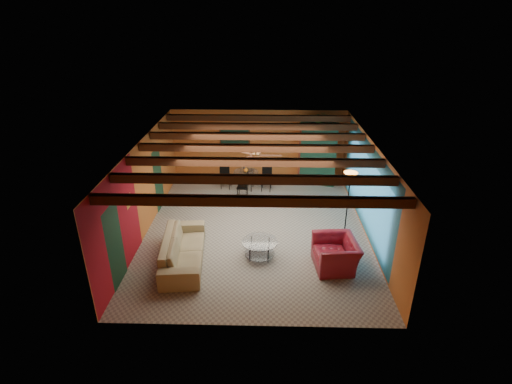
{
  "coord_description": "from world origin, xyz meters",
  "views": [
    {
      "loc": [
        0.27,
        -10.3,
        6.03
      ],
      "look_at": [
        0.0,
        0.2,
        1.15
      ],
      "focal_mm": 27.59,
      "sensor_mm": 36.0,
      "label": 1
    }
  ],
  "objects_px": {
    "armoire": "(317,154)",
    "floor_lamp": "(348,203)",
    "vase": "(246,163)",
    "coffee_table": "(260,249)",
    "armchair": "(336,254)",
    "dining_table": "(246,177)",
    "sofa": "(183,249)",
    "potted_plant": "(320,118)"
  },
  "relations": [
    {
      "from": "sofa",
      "to": "floor_lamp",
      "type": "bearing_deg",
      "value": -75.84
    },
    {
      "from": "coffee_table",
      "to": "dining_table",
      "type": "distance_m",
      "value": 4.44
    },
    {
      "from": "coffee_table",
      "to": "potted_plant",
      "type": "bearing_deg",
      "value": 68.21
    },
    {
      "from": "coffee_table",
      "to": "potted_plant",
      "type": "distance_m",
      "value": 5.98
    },
    {
      "from": "floor_lamp",
      "to": "sofa",
      "type": "bearing_deg",
      "value": -160.32
    },
    {
      "from": "dining_table",
      "to": "floor_lamp",
      "type": "height_order",
      "value": "floor_lamp"
    },
    {
      "from": "dining_table",
      "to": "armoire",
      "type": "relative_size",
      "value": 0.81
    },
    {
      "from": "dining_table",
      "to": "floor_lamp",
      "type": "distance_m",
      "value": 4.37
    },
    {
      "from": "armchair",
      "to": "potted_plant",
      "type": "relative_size",
      "value": 2.46
    },
    {
      "from": "dining_table",
      "to": "vase",
      "type": "bearing_deg",
      "value": 0.0
    },
    {
      "from": "coffee_table",
      "to": "floor_lamp",
      "type": "relative_size",
      "value": 0.49
    },
    {
      "from": "dining_table",
      "to": "potted_plant",
      "type": "xyz_separation_m",
      "value": [
        2.64,
        0.76,
        2.01
      ]
    },
    {
      "from": "armchair",
      "to": "floor_lamp",
      "type": "relative_size",
      "value": 0.61
    },
    {
      "from": "coffee_table",
      "to": "floor_lamp",
      "type": "bearing_deg",
      "value": 28.2
    },
    {
      "from": "potted_plant",
      "to": "sofa",
      "type": "bearing_deg",
      "value": -126.77
    },
    {
      "from": "coffee_table",
      "to": "vase",
      "type": "relative_size",
      "value": 5.45
    },
    {
      "from": "armchair",
      "to": "vase",
      "type": "bearing_deg",
      "value": -158.06
    },
    {
      "from": "sofa",
      "to": "armoire",
      "type": "height_order",
      "value": "armoire"
    },
    {
      "from": "sofa",
      "to": "coffee_table",
      "type": "distance_m",
      "value": 2.01
    },
    {
      "from": "armchair",
      "to": "dining_table",
      "type": "bearing_deg",
      "value": -158.06
    },
    {
      "from": "armoire",
      "to": "vase",
      "type": "relative_size",
      "value": 12.81
    },
    {
      "from": "coffee_table",
      "to": "armoire",
      "type": "height_order",
      "value": "armoire"
    },
    {
      "from": "coffee_table",
      "to": "armoire",
      "type": "xyz_separation_m",
      "value": [
        2.06,
        5.15,
        0.88
      ]
    },
    {
      "from": "armoire",
      "to": "vase",
      "type": "distance_m",
      "value": 2.75
    },
    {
      "from": "dining_table",
      "to": "armoire",
      "type": "height_order",
      "value": "armoire"
    },
    {
      "from": "coffee_table",
      "to": "dining_table",
      "type": "bearing_deg",
      "value": 97.52
    },
    {
      "from": "dining_table",
      "to": "vase",
      "type": "xyz_separation_m",
      "value": [
        0.0,
        0.0,
        0.56
      ]
    },
    {
      "from": "armchair",
      "to": "coffee_table",
      "type": "relative_size",
      "value": 1.25
    },
    {
      "from": "coffee_table",
      "to": "floor_lamp",
      "type": "xyz_separation_m",
      "value": [
        2.51,
        1.35,
        0.72
      ]
    },
    {
      "from": "floor_lamp",
      "to": "vase",
      "type": "height_order",
      "value": "floor_lamp"
    },
    {
      "from": "armchair",
      "to": "potted_plant",
      "type": "bearing_deg",
      "value": 172.88
    },
    {
      "from": "sofa",
      "to": "coffee_table",
      "type": "xyz_separation_m",
      "value": [
        1.99,
        0.26,
        -0.13
      ]
    },
    {
      "from": "armoire",
      "to": "floor_lamp",
      "type": "xyz_separation_m",
      "value": [
        0.45,
        -3.81,
        -0.15
      ]
    },
    {
      "from": "armchair",
      "to": "vase",
      "type": "height_order",
      "value": "vase"
    },
    {
      "from": "floor_lamp",
      "to": "vase",
      "type": "xyz_separation_m",
      "value": [
        -3.09,
        3.05,
        0.07
      ]
    },
    {
      "from": "armchair",
      "to": "potted_plant",
      "type": "xyz_separation_m",
      "value": [
        0.12,
        5.53,
        2.09
      ]
    },
    {
      "from": "armchair",
      "to": "armoire",
      "type": "height_order",
      "value": "armoire"
    },
    {
      "from": "potted_plant",
      "to": "floor_lamp",
      "type": "bearing_deg",
      "value": -83.26
    },
    {
      "from": "floor_lamp",
      "to": "coffee_table",
      "type": "bearing_deg",
      "value": -151.8
    },
    {
      "from": "sofa",
      "to": "coffee_table",
      "type": "relative_size",
      "value": 2.68
    },
    {
      "from": "vase",
      "to": "armchair",
      "type": "bearing_deg",
      "value": -62.13
    },
    {
      "from": "coffee_table",
      "to": "armoire",
      "type": "bearing_deg",
      "value": 68.21
    }
  ]
}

